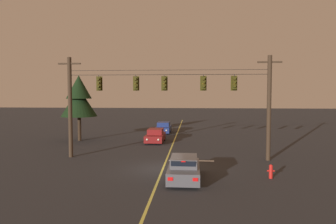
{
  "coord_description": "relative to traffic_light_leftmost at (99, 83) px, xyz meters",
  "views": [
    {
      "loc": [
        1.99,
        -20.35,
        5.02
      ],
      "look_at": [
        0.0,
        4.33,
        3.58
      ],
      "focal_mm": 33.02,
      "sensor_mm": 36.0,
      "label": 1
    }
  ],
  "objects": [
    {
      "name": "signal_span_assembly",
      "position": [
        5.34,
        0.02,
        -1.75
      ],
      "size": [
        17.19,
        0.32,
        7.9
      ],
      "color": "#38281C",
      "rests_on": "ground"
    },
    {
      "name": "car_waiting_near_lane",
      "position": [
        6.83,
        -5.76,
        -5.2
      ],
      "size": [
        1.8,
        4.33,
        1.39
      ],
      "color": "#4C4C51",
      "rests_on": "ground"
    },
    {
      "name": "lane_centre_stripe",
      "position": [
        5.34,
        6.02,
        -5.85
      ],
      "size": [
        0.14,
        60.0,
        0.01
      ],
      "primitive_type": "cube",
      "color": "#D1C64C",
      "rests_on": "ground"
    },
    {
      "name": "traffic_light_centre",
      "position": [
        5.14,
        0.0,
        0.0
      ],
      "size": [
        0.48,
        0.41,
        1.22
      ],
      "color": "black"
    },
    {
      "name": "stop_bar_paint",
      "position": [
        7.24,
        -0.58,
        -5.85
      ],
      "size": [
        3.4,
        0.36,
        0.01
      ],
      "primitive_type": "cube",
      "color": "silver",
      "rests_on": "ground"
    },
    {
      "name": "fire_hydrant",
      "position": [
        11.98,
        -5.11,
        -5.41
      ],
      "size": [
        0.44,
        0.22,
        0.84
      ],
      "color": "red",
      "rests_on": "ground"
    },
    {
      "name": "tree_verge_near",
      "position": [
        -4.81,
        8.46,
        -1.25
      ],
      "size": [
        3.82,
        3.82,
        7.02
      ],
      "color": "#332316",
      "rests_on": "ground"
    },
    {
      "name": "traffic_light_left_inner",
      "position": [
        2.92,
        0.0,
        0.0
      ],
      "size": [
        0.48,
        0.41,
        1.22
      ],
      "color": "black"
    },
    {
      "name": "car_oncoming_lead",
      "position": [
        3.44,
        8.25,
        -5.2
      ],
      "size": [
        1.8,
        4.42,
        1.39
      ],
      "color": "maroon",
      "rests_on": "ground"
    },
    {
      "name": "traffic_light_right_inner",
      "position": [
        8.13,
        0.0,
        0.0
      ],
      "size": [
        0.48,
        0.41,
        1.22
      ],
      "color": "black"
    },
    {
      "name": "ground_plane",
      "position": [
        5.34,
        -3.31,
        -5.85
      ],
      "size": [
        180.0,
        180.0,
        0.0
      ],
      "primitive_type": "plane",
      "color": "#28282B"
    },
    {
      "name": "car_oncoming_trailing",
      "position": [
        3.55,
        15.98,
        -5.2
      ],
      "size": [
        1.8,
        4.42,
        1.39
      ],
      "color": "navy",
      "rests_on": "ground"
    },
    {
      "name": "traffic_light_rightmost",
      "position": [
        10.44,
        0.0,
        0.0
      ],
      "size": [
        0.48,
        0.41,
        1.22
      ],
      "color": "black"
    },
    {
      "name": "traffic_light_leftmost",
      "position": [
        0.0,
        0.0,
        0.0
      ],
      "size": [
        0.48,
        0.41,
        1.22
      ],
      "color": "black"
    }
  ]
}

